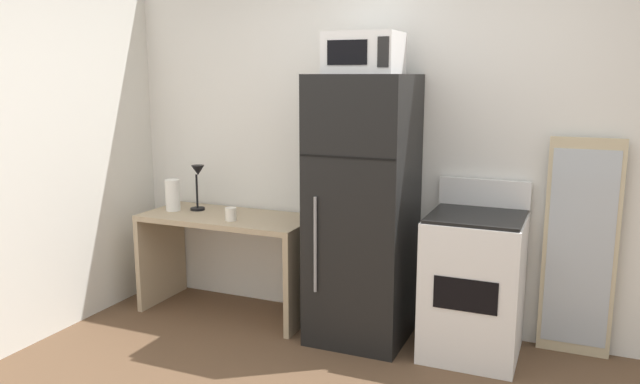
# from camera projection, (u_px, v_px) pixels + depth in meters

# --- Properties ---
(wall_back_white) EXTENTS (5.00, 0.10, 2.60)m
(wall_back_white) POSITION_uv_depth(u_px,v_px,m) (405.00, 144.00, 4.29)
(wall_back_white) COLOR white
(wall_back_white) RESTS_ON ground
(desk) EXTENTS (1.28, 0.58, 0.75)m
(desk) POSITION_uv_depth(u_px,v_px,m) (228.00, 244.00, 4.59)
(desk) COLOR tan
(desk) RESTS_ON ground
(desk_lamp) EXTENTS (0.14, 0.12, 0.35)m
(desk_lamp) POSITION_uv_depth(u_px,v_px,m) (198.00, 180.00, 4.66)
(desk_lamp) COLOR black
(desk_lamp) RESTS_ON desk
(paper_towel_roll) EXTENTS (0.11, 0.11, 0.24)m
(paper_towel_roll) POSITION_uv_depth(u_px,v_px,m) (173.00, 195.00, 4.69)
(paper_towel_roll) COLOR white
(paper_towel_roll) RESTS_ON desk
(coffee_mug) EXTENTS (0.08, 0.08, 0.09)m
(coffee_mug) POSITION_uv_depth(u_px,v_px,m) (231.00, 214.00, 4.38)
(coffee_mug) COLOR white
(coffee_mug) RESTS_ON desk
(refrigerator) EXTENTS (0.63, 0.66, 1.78)m
(refrigerator) POSITION_uv_depth(u_px,v_px,m) (363.00, 210.00, 4.08)
(refrigerator) COLOR black
(refrigerator) RESTS_ON ground
(microwave) EXTENTS (0.46, 0.35, 0.26)m
(microwave) POSITION_uv_depth(u_px,v_px,m) (364.00, 53.00, 3.87)
(microwave) COLOR silver
(microwave) RESTS_ON refrigerator
(oven_range) EXTENTS (0.59, 0.61, 1.10)m
(oven_range) POSITION_uv_depth(u_px,v_px,m) (474.00, 284.00, 3.90)
(oven_range) COLOR white
(oven_range) RESTS_ON ground
(leaning_mirror) EXTENTS (0.44, 0.03, 1.40)m
(leaning_mirror) POSITION_uv_depth(u_px,v_px,m) (580.00, 249.00, 3.85)
(leaning_mirror) COLOR #C6B793
(leaning_mirror) RESTS_ON ground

